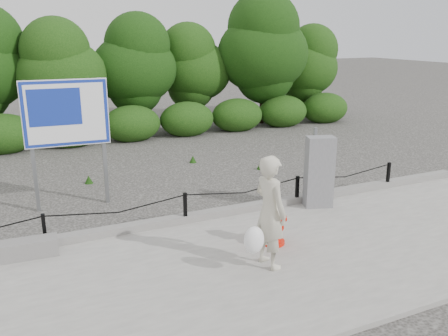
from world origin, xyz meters
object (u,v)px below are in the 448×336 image
pedestrian (269,214)px  advertising_sign (66,119)px  concrete_block (28,248)px  utility_cabinet (319,172)px  fire_hydrant (274,223)px

pedestrian → advertising_sign: size_ratio=0.66×
concrete_block → advertising_sign: bearing=65.4°
concrete_block → utility_cabinet: (5.59, -0.06, 0.59)m
fire_hydrant → utility_cabinet: utility_cabinet is taller
concrete_block → advertising_sign: 2.96m
pedestrian → utility_cabinet: bearing=-59.2°
advertising_sign → pedestrian: bearing=-57.2°
utility_cabinet → concrete_block: bearing=-162.4°
advertising_sign → utility_cabinet: bearing=-23.2°
fire_hydrant → concrete_block: size_ratio=0.88×
utility_cabinet → advertising_sign: size_ratio=0.61×
fire_hydrant → concrete_block: fire_hydrant is taller
concrete_block → fire_hydrant: bearing=-18.1°
fire_hydrant → concrete_block: bearing=169.7°
pedestrian → advertising_sign: 4.81m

